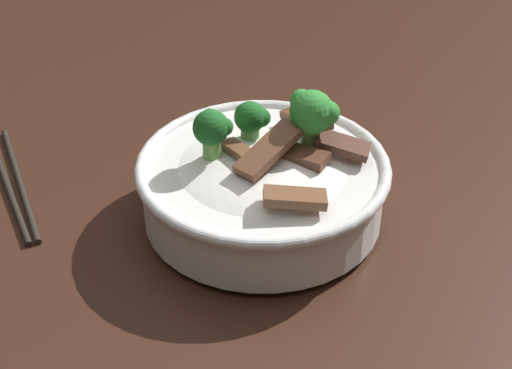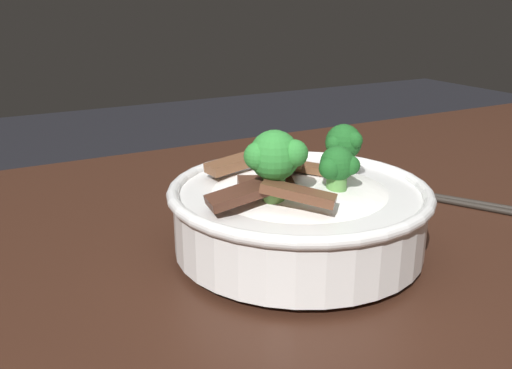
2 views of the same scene
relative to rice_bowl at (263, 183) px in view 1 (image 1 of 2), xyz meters
The scene contains 3 objects.
dining_table 0.18m from the rice_bowl, 134.97° to the left, with size 1.60×1.07×0.79m.
rice_bowl is the anchor object (origin of this frame).
chopsticks_pair 0.28m from the rice_bowl, behind, with size 0.13×0.21×0.01m.
Camera 1 is at (0.15, -0.74, 1.30)m, focal length 55.96 mm.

